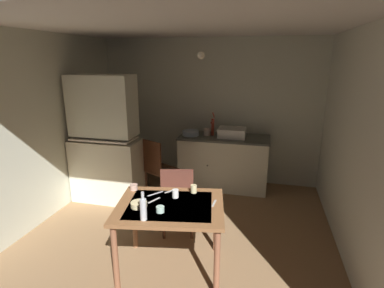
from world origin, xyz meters
The scene contains 25 objects.
ground_plane centered at (0.00, 0.00, 0.00)m, with size 4.74×4.74×0.00m, color olive.
wall_back centered at (0.00, 1.76, 1.23)m, with size 3.84×0.10×2.46m, color beige.
wall_left centered at (-1.92, 0.00, 1.23)m, with size 0.10×3.53×2.46m, color beige.
wall_right centered at (1.92, 0.00, 1.23)m, with size 0.10×3.53×2.46m, color beige.
ceiling_slab centered at (0.00, 0.00, 2.51)m, with size 3.84×3.53×0.10m, color silver.
hutch_cabinet centered at (-1.34, 0.49, 0.89)m, with size 1.03×0.48×1.91m.
counter_cabinet centered at (0.32, 1.39, 0.44)m, with size 1.47×0.64×0.88m.
sink_basin centered at (0.44, 1.39, 0.96)m, with size 0.44×0.34×0.15m.
hand_pump centered at (0.11, 1.44, 1.05)m, with size 0.05×0.27×0.39m.
mixing_bowl_counter centered at (-0.24, 1.34, 0.92)m, with size 0.27×0.27×0.08m, color #9EB2C6.
stoneware_crock centered at (0.02, 1.40, 0.94)m, with size 0.11×0.11×0.12m, color beige.
dining_table centered at (0.09, -0.84, 0.64)m, with size 1.18×0.99×0.74m.
chair_far_side centered at (-0.02, -0.19, 0.49)m, with size 0.48×0.48×0.91m.
chair_by_counter centered at (-0.61, 0.72, 0.50)m, with size 0.54×0.54×0.95m.
serving_bowl_wide centered at (-0.19, -0.95, 0.76)m, with size 0.16×0.16×0.05m, color beige.
mug_tall centered at (0.10, -0.67, 0.78)m, with size 0.07×0.07×0.09m, color white.
teacup_cream centered at (0.05, -1.00, 0.77)m, with size 0.08×0.08×0.06m, color #ADD1C1.
mug_dark centered at (-0.40, -0.59, 0.77)m, with size 0.09×0.09×0.06m, color tan.
teacup_mint centered at (0.26, -0.51, 0.78)m, with size 0.07×0.07×0.09m, color beige.
glass_bottle centered at (-0.05, -1.16, 0.85)m, with size 0.06×0.06×0.27m.
table_knife centered at (-0.13, -0.64, 0.74)m, with size 0.19×0.02×0.01m, color silver.
teaspoon_near_bowl centered at (0.51, -0.71, 0.74)m, with size 0.14×0.02×0.01m, color beige.
teaspoon_by_cup centered at (0.00, -0.54, 0.74)m, with size 0.14×0.02×0.01m, color beige.
serving_spoon centered at (-0.09, -0.79, 0.74)m, with size 0.16×0.02×0.01m, color beige.
pendant_bulb centered at (0.25, -0.13, 2.16)m, with size 0.08×0.08×0.08m, color #F9EFCC.
Camera 1 is at (0.95, -3.40, 2.14)m, focal length 28.26 mm.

